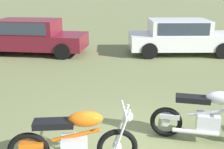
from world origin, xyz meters
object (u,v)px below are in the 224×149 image
at_px(motorcycle_silver, 209,117).
at_px(car_white, 180,35).
at_px(motorcycle_orange, 75,140).
at_px(car_burgundy, 31,35).

height_order(motorcycle_silver, car_white, car_white).
bearing_deg(car_white, motorcycle_silver, -99.99).
bearing_deg(motorcycle_silver, motorcycle_orange, -148.83).
relative_size(car_burgundy, car_white, 1.06).
distance_m(motorcycle_orange, motorcycle_silver, 2.46).
bearing_deg(car_white, car_burgundy, 178.36).
distance_m(motorcycle_silver, car_burgundy, 8.70).
height_order(motorcycle_silver, car_burgundy, car_burgundy).
distance_m(car_burgundy, car_white, 6.24).
xyz_separation_m(motorcycle_orange, car_white, (4.08, 7.40, 0.31)).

